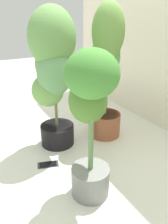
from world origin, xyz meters
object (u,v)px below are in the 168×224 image
object	(u,v)px
cell_phone	(48,164)
potted_plant_front_right	(90,112)
potted_plant_front_left	(53,66)
potted_plant_back_left	(106,66)

from	to	relation	value
cell_phone	potted_plant_front_right	bearing A→B (deg)	37.74
potted_plant_front_left	cell_phone	size ratio (longest dim) A/B	6.49
potted_plant_back_left	cell_phone	world-z (taller)	potted_plant_back_left
potted_plant_back_left	cell_phone	distance (m)	0.86
potted_plant_front_right	cell_phone	size ratio (longest dim) A/B	5.28
potted_plant_front_right	potted_plant_back_left	size ratio (longest dim) A/B	0.79
cell_phone	potted_plant_front_left	bearing A→B (deg)	161.12
potted_plant_back_left	cell_phone	xyz separation A→B (m)	(0.19, -0.59, -0.59)
potted_plant_front_right	potted_plant_front_left	size ratio (longest dim) A/B	0.81
potted_plant_front_right	potted_plant_back_left	distance (m)	0.71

